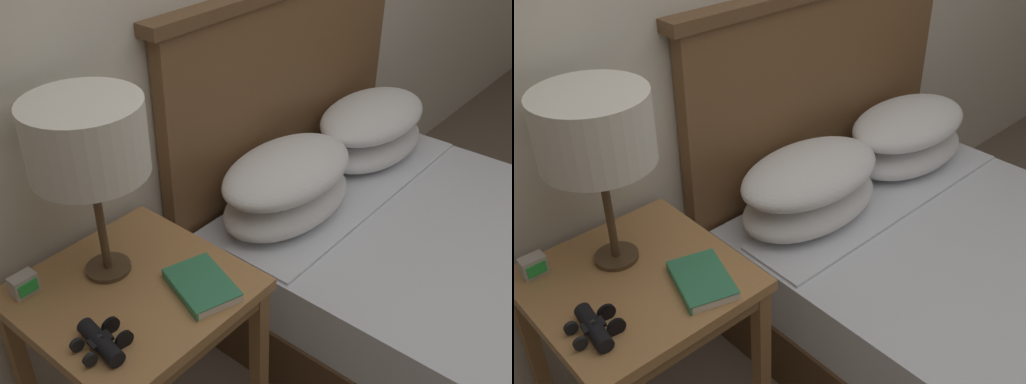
# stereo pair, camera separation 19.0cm
# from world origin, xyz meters

# --- Properties ---
(nightstand) EXTENTS (0.58, 0.58, 0.67)m
(nightstand) POSITION_xyz_m (-0.62, 0.73, 0.58)
(nightstand) COLOR #AD7A47
(nightstand) RESTS_ON ground_plane
(bed) EXTENTS (1.43, 1.99, 1.27)m
(bed) POSITION_xyz_m (0.45, 0.17, 0.31)
(bed) COLOR #4E3520
(bed) RESTS_ON ground_plane
(table_lamp) EXTENTS (0.31, 0.31, 0.53)m
(table_lamp) POSITION_xyz_m (-0.62, 0.84, 1.10)
(table_lamp) COLOR #4C3823
(table_lamp) RESTS_ON nightstand
(book_on_nightstand) EXTENTS (0.20, 0.25, 0.03)m
(book_on_nightstand) POSITION_xyz_m (-0.50, 0.58, 0.69)
(book_on_nightstand) COLOR silver
(book_on_nightstand) RESTS_ON nightstand
(binoculars_pair) EXTENTS (0.15, 0.16, 0.05)m
(binoculars_pair) POSITION_xyz_m (-0.82, 0.61, 0.70)
(binoculars_pair) COLOR black
(binoculars_pair) RESTS_ON nightstand
(alarm_clock) EXTENTS (0.07, 0.05, 0.06)m
(alarm_clock) POSITION_xyz_m (-0.83, 0.94, 0.70)
(alarm_clock) COLOR #B7B2A8
(alarm_clock) RESTS_ON nightstand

